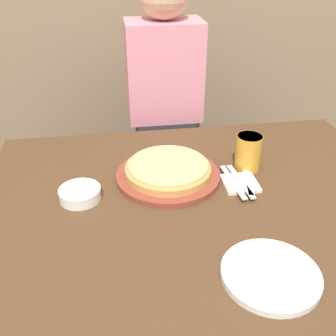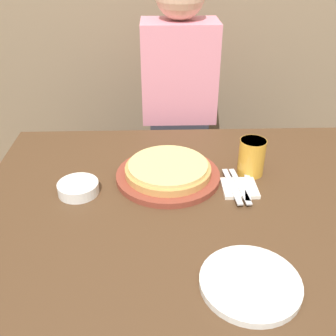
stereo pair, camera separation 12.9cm
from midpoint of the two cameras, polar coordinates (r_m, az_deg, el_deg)
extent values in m
cube|color=#4C331E|center=(1.47, 1.35, -16.96)|extent=(1.35, 1.02, 0.77)
cylinder|color=brown|center=(1.31, -2.83, -1.21)|extent=(0.35, 0.35, 0.02)
cylinder|color=tan|center=(1.30, -2.85, -0.39)|extent=(0.28, 0.28, 0.02)
cylinder|color=#E0C175|center=(1.29, -2.87, 0.29)|extent=(0.26, 0.26, 0.01)
cylinder|color=gold|center=(1.35, 8.90, 2.17)|extent=(0.09, 0.09, 0.12)
cylinder|color=white|center=(1.33, 9.09, 4.25)|extent=(0.08, 0.08, 0.01)
cylinder|color=silver|center=(0.98, 10.92, -15.13)|extent=(0.24, 0.24, 0.02)
cylinder|color=silver|center=(1.25, -15.57, -3.72)|extent=(0.13, 0.13, 0.04)
cube|color=silver|center=(1.28, 7.63, -2.31)|extent=(0.11, 0.11, 0.01)
cube|color=silver|center=(1.27, 6.57, -2.09)|extent=(0.03, 0.20, 0.00)
cube|color=silver|center=(1.28, 7.65, -2.00)|extent=(0.04, 0.20, 0.00)
cube|color=silver|center=(1.29, 8.73, -1.90)|extent=(0.05, 0.17, 0.00)
cube|color=#33333D|center=(2.00, -2.35, -2.38)|extent=(0.26, 0.20, 0.75)
cube|color=pink|center=(1.74, -2.77, 13.82)|extent=(0.32, 0.20, 0.42)
camera|label=1|loc=(0.06, -92.86, -1.73)|focal=42.00mm
camera|label=2|loc=(0.06, 87.14, 1.73)|focal=42.00mm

